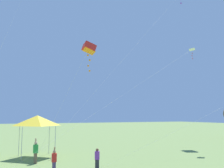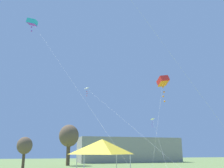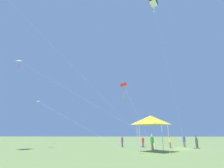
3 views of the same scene
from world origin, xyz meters
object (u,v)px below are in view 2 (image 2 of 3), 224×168
kite_white_delta_2 (87,89)px  kite_cyan_box_1 (32,22)px  festival_tent (102,147)px  kite_white_delta_4 (152,120)px  kite_red_box_3 (163,81)px

kite_white_delta_2 → kite_cyan_box_1: bearing=144.0°
festival_tent → kite_white_delta_4: kite_white_delta_4 is taller
kite_red_box_3 → kite_white_delta_4: bearing=68.1°
kite_red_box_3 → kite_white_delta_4: kite_red_box_3 is taller
kite_cyan_box_1 → kite_white_delta_4: size_ratio=1.53×
festival_tent → kite_white_delta_4: (13.36, 20.05, 4.67)m
festival_tent → kite_red_box_3: 9.31m
kite_white_delta_4 → kite_white_delta_2: bearing=-168.6°
kite_red_box_3 → festival_tent: bearing=-155.4°
kite_white_delta_4 → kite_red_box_3: bearing=-111.9°
kite_white_delta_2 → kite_white_delta_4: (11.24, 2.26, -3.80)m
festival_tent → kite_cyan_box_1: (-6.71, 24.21, 21.34)m
festival_tent → kite_red_box_3: kite_red_box_3 is taller
kite_white_delta_2 → kite_white_delta_4: bearing=11.4°
kite_white_delta_2 → festival_tent: bearing=-96.8°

